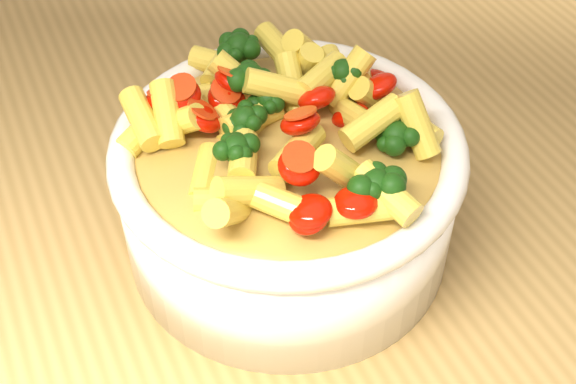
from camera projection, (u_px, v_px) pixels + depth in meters
name	position (u px, v px, depth m)	size (l,w,h in m)	color
table	(302.00, 249.00, 0.70)	(1.20, 0.80, 0.90)	#B0884B
serving_bowl	(288.00, 191.00, 0.54)	(0.23, 0.23, 0.10)	white
pasta_salad	(288.00, 120.00, 0.50)	(0.18, 0.18, 0.04)	#F8DF4E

